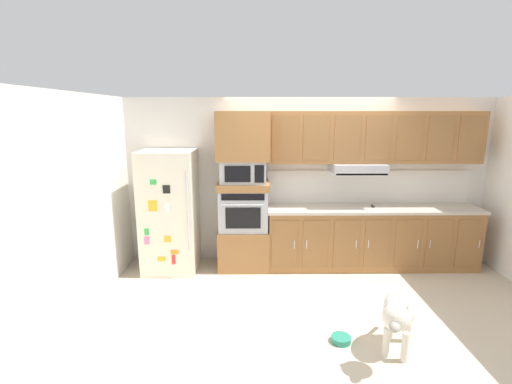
% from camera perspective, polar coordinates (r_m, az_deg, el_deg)
% --- Properties ---
extents(ground_plane, '(9.60, 9.60, 0.00)m').
position_cam_1_polar(ground_plane, '(5.06, 9.40, -14.65)').
color(ground_plane, beige).
extents(back_kitchen_wall, '(6.20, 0.12, 2.50)m').
position_cam_1_polar(back_kitchen_wall, '(5.71, 7.96, 1.79)').
color(back_kitchen_wall, silver).
rests_on(back_kitchen_wall, ground).
extents(side_panel_left, '(0.12, 7.10, 2.50)m').
position_cam_1_polar(side_panel_left, '(4.96, -23.78, -0.76)').
color(side_panel_left, silver).
rests_on(side_panel_left, ground).
extents(refrigerator, '(0.76, 0.73, 1.76)m').
position_cam_1_polar(refrigerator, '(5.44, -13.33, -2.94)').
color(refrigerator, silver).
rests_on(refrigerator, ground).
extents(oven_base_cabinet, '(0.74, 0.62, 0.60)m').
position_cam_1_polar(oven_base_cabinet, '(5.56, -1.91, -8.58)').
color(oven_base_cabinet, '#996638').
rests_on(oven_base_cabinet, ground).
extents(built_in_oven, '(0.70, 0.62, 0.60)m').
position_cam_1_polar(built_in_oven, '(5.37, -1.96, -2.60)').
color(built_in_oven, '#A8AAAF').
rests_on(built_in_oven, oven_base_cabinet).
extents(appliance_mid_shelf, '(0.74, 0.62, 0.10)m').
position_cam_1_polar(appliance_mid_shelf, '(5.29, -1.99, 1.07)').
color(appliance_mid_shelf, '#996638').
rests_on(appliance_mid_shelf, built_in_oven).
extents(microwave, '(0.64, 0.54, 0.32)m').
position_cam_1_polar(microwave, '(5.25, -2.00, 3.31)').
color(microwave, '#A8AAAF').
rests_on(microwave, appliance_mid_shelf).
extents(appliance_upper_cabinet, '(0.74, 0.62, 0.68)m').
position_cam_1_polar(appliance_upper_cabinet, '(5.20, -2.04, 8.77)').
color(appliance_upper_cabinet, '#996638').
rests_on(appliance_upper_cabinet, microwave).
extents(lower_cabinet_run, '(3.07, 0.63, 0.88)m').
position_cam_1_polar(lower_cabinet_run, '(5.78, 17.45, -6.84)').
color(lower_cabinet_run, '#996638').
rests_on(lower_cabinet_run, ground).
extents(countertop_slab, '(3.11, 0.64, 0.04)m').
position_cam_1_polar(countertop_slab, '(5.65, 17.74, -2.42)').
color(countertop_slab, '#BCB2A3').
rests_on(countertop_slab, lower_cabinet_run).
extents(backsplash_panel, '(3.11, 0.02, 0.50)m').
position_cam_1_polar(backsplash_panel, '(5.86, 17.05, 0.85)').
color(backsplash_panel, silver).
rests_on(backsplash_panel, countertop_slab).
extents(upper_cabinet_with_hood, '(3.07, 0.48, 0.88)m').
position_cam_1_polar(upper_cabinet_with_hood, '(5.60, 17.89, 7.86)').
color(upper_cabinet_with_hood, '#996638').
rests_on(upper_cabinet_with_hood, backsplash_panel).
extents(screwdriver, '(0.13, 0.12, 0.03)m').
position_cam_1_polar(screwdriver, '(5.64, 17.85, -2.10)').
color(screwdriver, black).
rests_on(screwdriver, countertop_slab).
extents(dog, '(0.54, 0.88, 0.68)m').
position_cam_1_polar(dog, '(3.87, 21.43, -16.97)').
color(dog, beige).
rests_on(dog, ground).
extents(dog_food_bowl, '(0.20, 0.20, 0.06)m').
position_cam_1_polar(dog_food_bowl, '(4.09, 13.13, -21.44)').
color(dog_food_bowl, '#267F66').
rests_on(dog_food_bowl, ground).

